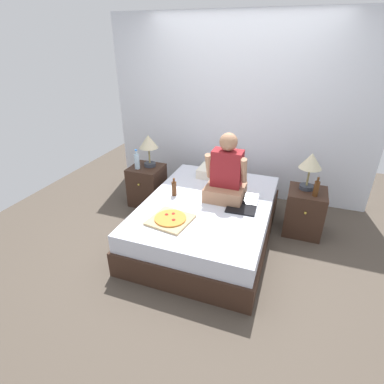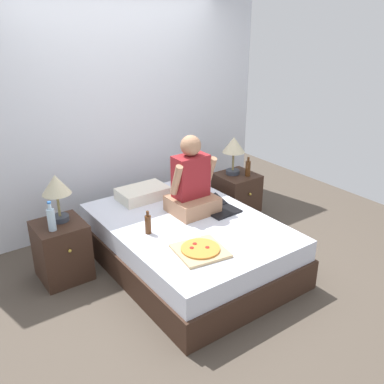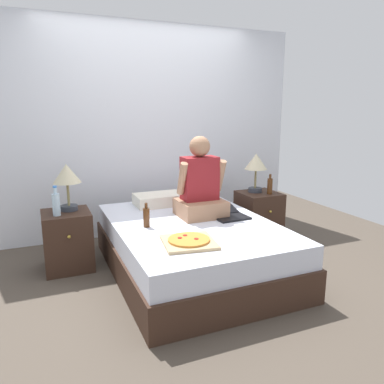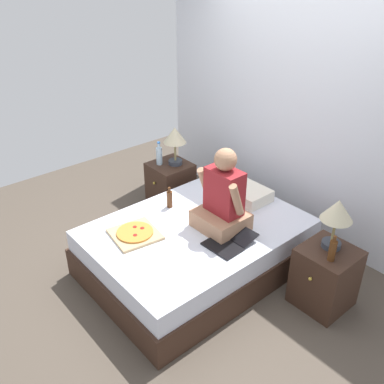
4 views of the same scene
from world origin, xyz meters
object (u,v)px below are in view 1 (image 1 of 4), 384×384
(beer_bottle, at_px, (316,188))
(person_seated, at_px, (226,175))
(bed, at_px, (207,220))
(beer_bottle_on_bed, at_px, (174,188))
(water_bottle, at_px, (137,161))
(lamp_on_left_nightstand, at_px, (149,144))
(nightstand_left, at_px, (147,185))
(laptop, at_px, (242,205))
(lamp_on_right_nightstand, at_px, (311,163))
(pizza_box, at_px, (170,219))
(nightstand_right, at_px, (304,212))

(beer_bottle, height_order, person_seated, person_seated)
(bed, bearing_deg, beer_bottle_on_bed, 177.88)
(water_bottle, bearing_deg, lamp_on_left_nightstand, 49.40)
(nightstand_left, bearing_deg, laptop, -18.95)
(person_seated, bearing_deg, beer_bottle, 14.51)
(water_bottle, xyz_separation_m, beer_bottle, (2.30, -0.01, -0.02))
(lamp_on_right_nightstand, bearing_deg, water_bottle, -176.36)
(lamp_on_left_nightstand, bearing_deg, nightstand_left, -128.63)
(pizza_box, bearing_deg, water_bottle, 133.73)
(lamp_on_left_nightstand, relative_size, beer_bottle_on_bed, 2.05)
(nightstand_left, distance_m, nightstand_right, 2.15)
(beer_bottle, height_order, laptop, beer_bottle)
(water_bottle, bearing_deg, bed, -20.48)
(lamp_on_left_nightstand, height_order, lamp_on_right_nightstand, same)
(nightstand_right, height_order, beer_bottle, beer_bottle)
(person_seated, bearing_deg, nightstand_left, 163.96)
(person_seated, relative_size, beer_bottle_on_bed, 3.55)
(water_bottle, distance_m, lamp_on_right_nightstand, 2.22)
(bed, height_order, nightstand_right, nightstand_right)
(bed, xyz_separation_m, nightstand_right, (1.08, 0.52, 0.04))
(pizza_box, distance_m, beer_bottle_on_bed, 0.57)
(nightstand_left, height_order, nightstand_right, same)
(beer_bottle, bearing_deg, water_bottle, 179.75)
(nightstand_right, relative_size, lamp_on_right_nightstand, 1.25)
(nightstand_left, xyz_separation_m, beer_bottle_on_bed, (0.65, -0.51, 0.30))
(nightstand_right, xyz_separation_m, lamp_on_right_nightstand, (-0.03, 0.05, 0.61))
(laptop, bearing_deg, water_bottle, 165.02)
(beer_bottle, bearing_deg, bed, -159.80)
(lamp_on_left_nightstand, height_order, beer_bottle, lamp_on_left_nightstand)
(lamp_on_right_nightstand, bearing_deg, bed, -151.34)
(laptop, bearing_deg, lamp_on_right_nightstand, 40.34)
(nightstand_left, xyz_separation_m, beer_bottle, (2.22, -0.10, 0.38))
(laptop, height_order, pizza_box, laptop)
(bed, distance_m, lamp_on_left_nightstand, 1.35)
(person_seated, distance_m, pizza_box, 0.84)
(nightstand_left, distance_m, lamp_on_left_nightstand, 0.61)
(person_seated, xyz_separation_m, laptop, (0.23, -0.15, -0.27))
(bed, bearing_deg, nightstand_left, 154.13)
(water_bottle, distance_m, laptop, 1.61)
(pizza_box, bearing_deg, lamp_on_left_nightstand, 125.92)
(water_bottle, relative_size, beer_bottle, 1.20)
(pizza_box, xyz_separation_m, beer_bottle_on_bed, (-0.19, 0.54, 0.07))
(beer_bottle, height_order, beer_bottle_on_bed, beer_bottle)
(water_bottle, relative_size, lamp_on_right_nightstand, 0.61)
(person_seated, distance_m, beer_bottle_on_bed, 0.64)
(lamp_on_left_nightstand, distance_m, pizza_box, 1.40)
(person_seated, bearing_deg, pizza_box, -120.31)
(pizza_box, bearing_deg, bed, 65.05)
(person_seated, xyz_separation_m, pizza_box, (-0.40, -0.69, -0.27))
(nightstand_right, bearing_deg, lamp_on_left_nightstand, 178.64)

